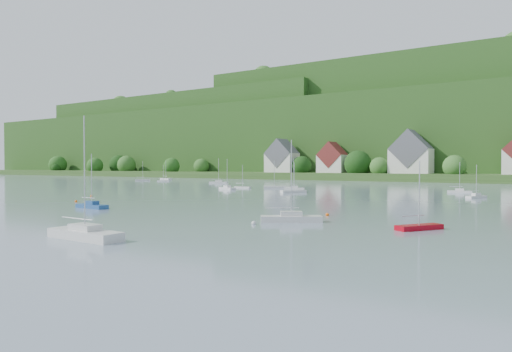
# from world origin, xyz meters

# --- Properties ---
(far_shore_strip) EXTENTS (600.00, 60.00, 3.00)m
(far_shore_strip) POSITION_xyz_m (0.00, 200.00, 1.50)
(far_shore_strip) COLOR #2C4A1B
(far_shore_strip) RESTS_ON ground
(forested_ridge) EXTENTS (620.00, 181.22, 69.89)m
(forested_ridge) POSITION_xyz_m (0.39, 268.57, 22.89)
(forested_ridge) COLOR #184215
(forested_ridge) RESTS_ON ground
(village_building_0) EXTENTS (14.00, 10.40, 16.00)m
(village_building_0) POSITION_xyz_m (-55.00, 187.00, 9.51)
(village_building_0) COLOR silver
(village_building_0) RESTS_ON far_shore_strip
(village_building_1) EXTENTS (12.00, 9.36, 14.00)m
(village_building_1) POSITION_xyz_m (-30.00, 189.00, 8.75)
(village_building_1) COLOR silver
(village_building_1) RESTS_ON far_shore_strip
(village_building_2) EXTENTS (16.00, 11.44, 18.00)m
(village_building_2) POSITION_xyz_m (5.00, 188.00, 10.27)
(village_building_2) COLOR silver
(village_building_2) RESTS_ON far_shore_strip
(near_sailboat_1) EXTENTS (5.93, 2.08, 7.86)m
(near_sailboat_1) POSITION_xyz_m (-1.88, 36.97, 0.43)
(near_sailboat_1) COLOR #234E88
(near_sailboat_1) RESTS_ON ground
(near_sailboat_3) EXTENTS (6.57, 5.22, 8.97)m
(near_sailboat_3) POSITION_xyz_m (30.20, 38.05, 0.46)
(near_sailboat_3) COLOR silver
(near_sailboat_3) RESTS_ON ground
(near_sailboat_4) EXTENTS (7.72, 2.41, 10.32)m
(near_sailboat_4) POSITION_xyz_m (21.32, 18.20, 0.50)
(near_sailboat_4) COLOR silver
(near_sailboat_4) RESTS_ON ground
(near_sailboat_7) EXTENTS (3.86, 4.86, 6.63)m
(near_sailboat_7) POSITION_xyz_m (43.51, 39.18, 0.31)
(near_sailboat_7) COLOR #9A020F
(near_sailboat_7) RESTS_ON ground
(mooring_buoy_1) EXTENTS (0.47, 0.47, 0.47)m
(mooring_buoy_1) POSITION_xyz_m (27.88, 34.07, 0.00)
(mooring_buoy_1) COLOR silver
(mooring_buoy_1) RESTS_ON ground
(mooring_buoy_2) EXTENTS (0.44, 0.44, 0.44)m
(mooring_buoy_2) POSITION_xyz_m (30.95, 46.00, 0.00)
(mooring_buoy_2) COLOR #FC600A
(mooring_buoy_2) RESTS_ON ground
(mooring_buoy_3) EXTENTS (0.47, 0.47, 0.47)m
(mooring_buoy_3) POSITION_xyz_m (-23.01, 53.33, 0.00)
(mooring_buoy_3) COLOR #FC600A
(mooring_buoy_3) RESTS_ON ground
(mooring_buoy_4) EXTENTS (0.41, 0.41, 0.41)m
(mooring_buoy_4) POSITION_xyz_m (30.48, 40.24, 0.00)
(mooring_buoy_4) COLOR silver
(mooring_buoy_4) RESTS_ON ground
(mooring_buoy_5) EXTENTS (0.44, 0.44, 0.44)m
(mooring_buoy_5) POSITION_xyz_m (-13.66, 42.98, 0.00)
(mooring_buoy_5) COLOR #FC600A
(mooring_buoy_5) RESTS_ON ground
(far_sailboat_cluster) EXTENTS (204.50, 64.57, 8.71)m
(far_sailboat_cluster) POSITION_xyz_m (11.00, 117.91, 0.37)
(far_sailboat_cluster) COLOR silver
(far_sailboat_cluster) RESTS_ON ground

